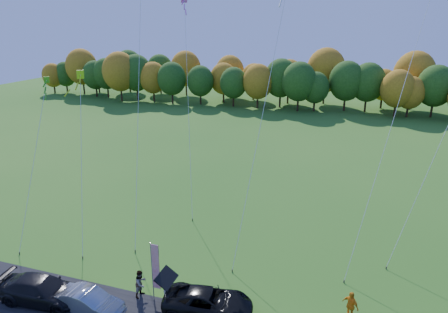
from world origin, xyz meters
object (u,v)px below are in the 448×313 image
(silver_sedan, at_px, (89,302))
(black_suv, at_px, (208,302))
(feather_flag, at_px, (155,266))
(person_east, at_px, (350,306))

(silver_sedan, bearing_deg, black_suv, -68.38)
(black_suv, relative_size, silver_sedan, 1.24)
(feather_flag, bearing_deg, person_east, 10.16)
(black_suv, relative_size, feather_flag, 1.31)
(black_suv, xyz_separation_m, feather_flag, (-3.30, 0.02, 1.68))
(black_suv, bearing_deg, silver_sedan, 100.34)
(person_east, height_order, feather_flag, feather_flag)
(person_east, distance_m, feather_flag, 11.32)
(black_suv, height_order, feather_flag, feather_flag)
(person_east, xyz_separation_m, feather_flag, (-11.04, -1.98, 1.51))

